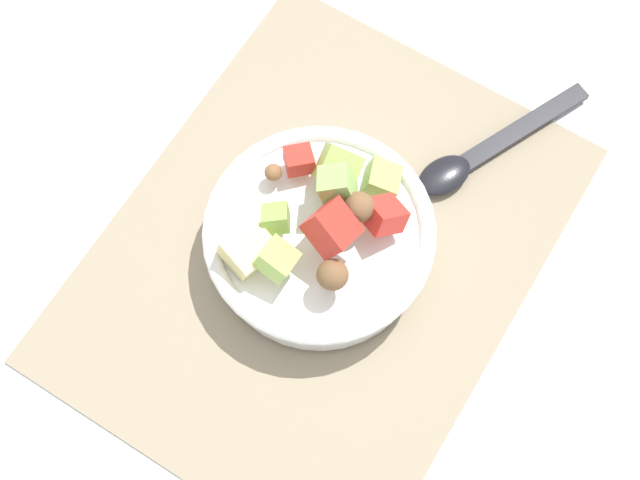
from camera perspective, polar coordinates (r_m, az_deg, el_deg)
ground_plane at (r=0.87m, az=-0.04°, el=-0.80°), size 2.40×2.40×0.00m
placemat at (r=0.87m, az=-0.04°, el=-0.73°), size 0.48×0.37×0.01m
salad_bowl at (r=0.83m, az=0.00°, el=-0.06°), size 0.21×0.21×0.12m
serving_spoon at (r=0.91m, az=9.65°, el=5.14°), size 0.19×0.11×0.01m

